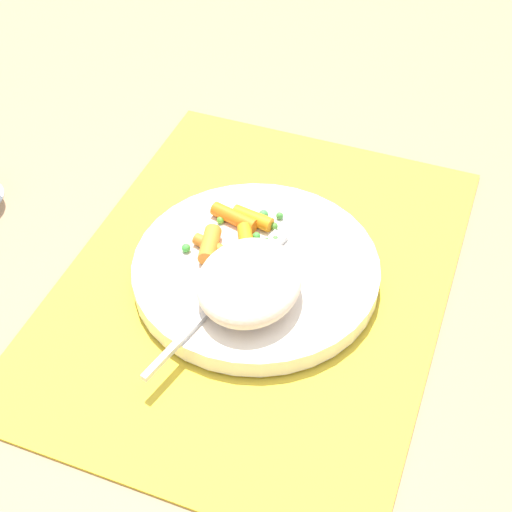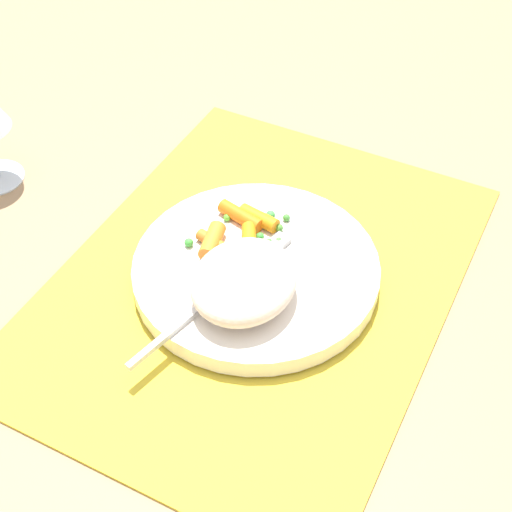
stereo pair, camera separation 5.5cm
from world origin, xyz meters
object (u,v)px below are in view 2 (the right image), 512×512
Objects in this scene: fork at (229,284)px; plate at (256,270)px; rice_mound at (244,281)px; carrot_portion at (237,232)px.

plate is at bearing -13.73° from fork.
plate is at bearing 12.86° from rice_mound.
plate is 0.04m from fork.
fork is (-0.04, 0.01, 0.01)m from plate.
carrot_portion is 0.07m from fork.
rice_mound is 0.52× the size of fork.
plate is 2.22× the size of rice_mound.
rice_mound is (-0.04, -0.01, 0.03)m from plate.
plate is 1.15× the size of fork.
carrot_portion is (0.07, 0.04, -0.01)m from rice_mound.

